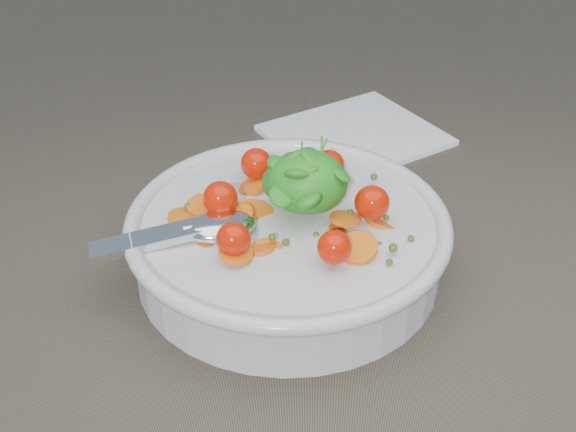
{
  "coord_description": "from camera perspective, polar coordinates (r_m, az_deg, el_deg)",
  "views": [
    {
      "loc": [
        0.02,
        -0.54,
        0.41
      ],
      "look_at": [
        0.0,
        -0.03,
        0.06
      ],
      "focal_mm": 45.0,
      "sensor_mm": 36.0,
      "label": 1
    }
  ],
  "objects": [
    {
      "name": "bowl",
      "position": [
        0.63,
        -0.01,
        -1.7
      ],
      "size": [
        0.3,
        0.28,
        0.12
      ],
      "color": "silver",
      "rests_on": "ground"
    },
    {
      "name": "napkin",
      "position": [
        0.86,
        5.29,
        6.38
      ],
      "size": [
        0.24,
        0.23,
        0.01
      ],
      "primitive_type": "cube",
      "rotation": [
        0.0,
        0.0,
        0.59
      ],
      "color": "white",
      "rests_on": "ground"
    },
    {
      "name": "ground",
      "position": [
        0.68,
        -0.19,
        -2.63
      ],
      "size": [
        6.0,
        6.0,
        0.0
      ],
      "primitive_type": "plane",
      "color": "brown",
      "rests_on": "ground"
    }
  ]
}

